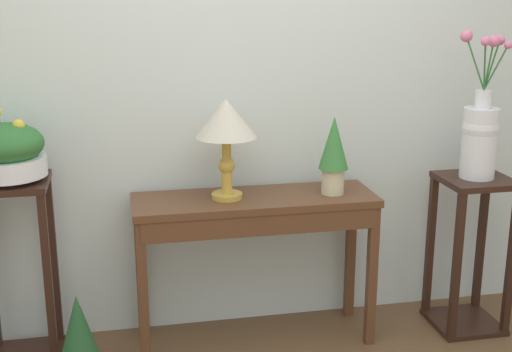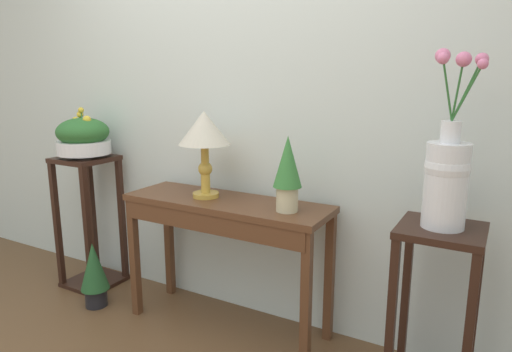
% 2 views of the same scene
% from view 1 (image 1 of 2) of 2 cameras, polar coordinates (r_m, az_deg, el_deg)
% --- Properties ---
extents(back_wall_with_art, '(9.00, 0.10, 2.80)m').
position_cam_1_polar(back_wall_with_art, '(3.40, -2.30, 9.99)').
color(back_wall_with_art, silver).
rests_on(back_wall_with_art, ground).
extents(console_table, '(1.17, 0.38, 0.76)m').
position_cam_1_polar(console_table, '(3.29, -0.04, -3.78)').
color(console_table, '#56331E').
rests_on(console_table, ground).
extents(table_lamp, '(0.29, 0.29, 0.48)m').
position_cam_1_polar(table_lamp, '(3.16, -2.51, 4.37)').
color(table_lamp, gold).
rests_on(table_lamp, console_table).
extents(potted_plant_on_console, '(0.14, 0.14, 0.38)m').
position_cam_1_polar(potted_plant_on_console, '(3.29, 6.50, 2.06)').
color(potted_plant_on_console, beige).
rests_on(potted_plant_on_console, console_table).
extents(pedestal_stand_left, '(0.34, 0.34, 0.90)m').
position_cam_1_polar(pedestal_stand_left, '(3.36, -19.24, -7.74)').
color(pedestal_stand_left, black).
rests_on(pedestal_stand_left, ground).
extents(planter_bowl_wide_left, '(0.34, 0.34, 0.32)m').
position_cam_1_polar(planter_bowl_wide_left, '(3.19, -20.16, 1.93)').
color(planter_bowl_wide_left, silver).
rests_on(planter_bowl_wide_left, pedestal_stand_left).
extents(pedestal_stand_right, '(0.34, 0.34, 0.81)m').
position_cam_1_polar(pedestal_stand_right, '(3.70, 17.38, -6.18)').
color(pedestal_stand_right, black).
rests_on(pedestal_stand_right, ground).
extents(flower_vase_tall_right, '(0.21, 0.21, 0.72)m').
position_cam_1_polar(flower_vase_tall_right, '(3.52, 18.19, 3.47)').
color(flower_vase_tall_right, silver).
rests_on(flower_vase_tall_right, pedestal_stand_right).
extents(potted_plant_floor, '(0.17, 0.17, 0.42)m').
position_cam_1_polar(potted_plant_floor, '(3.22, -14.58, -12.69)').
color(potted_plant_floor, black).
rests_on(potted_plant_floor, ground).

